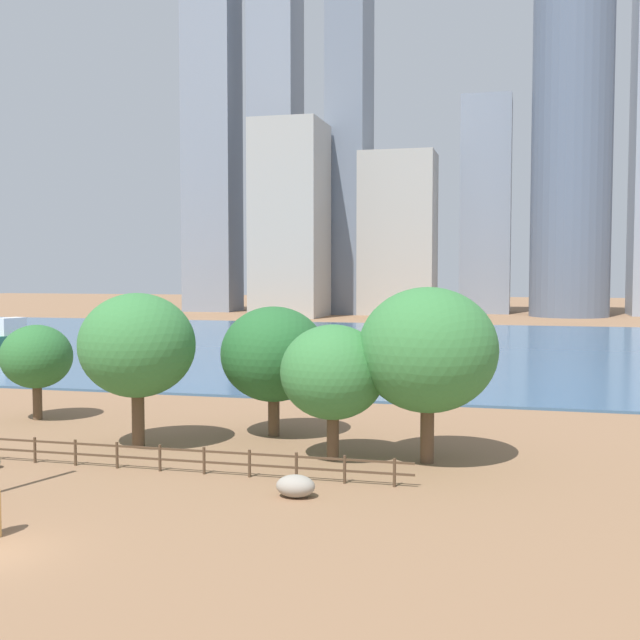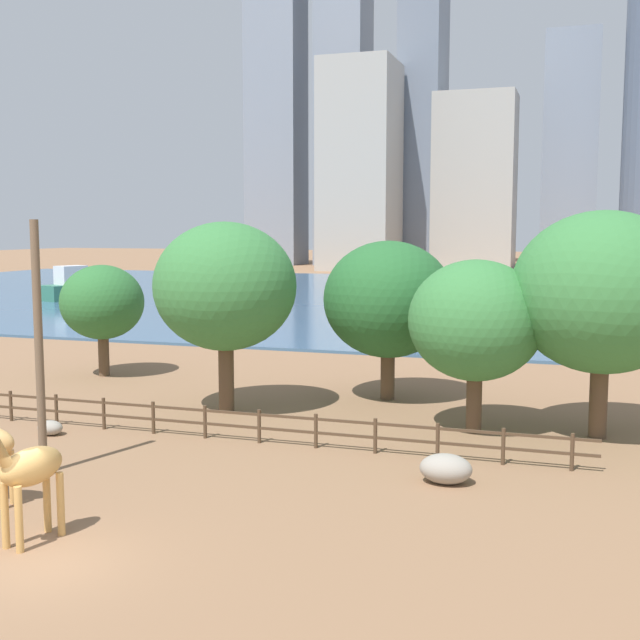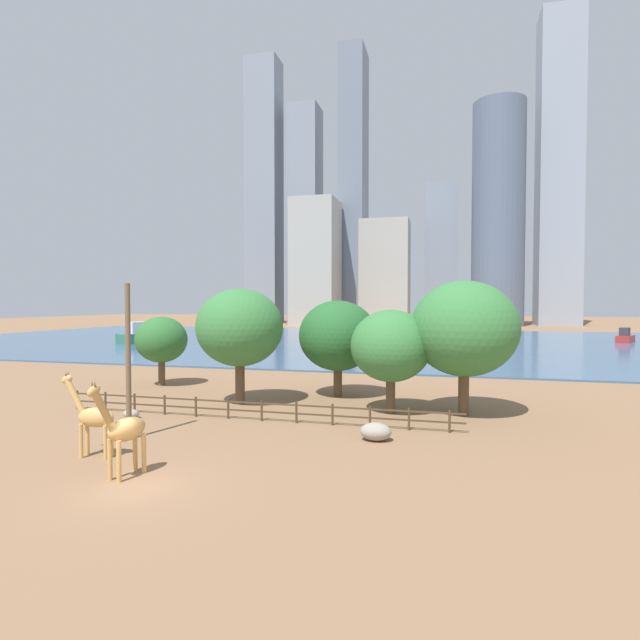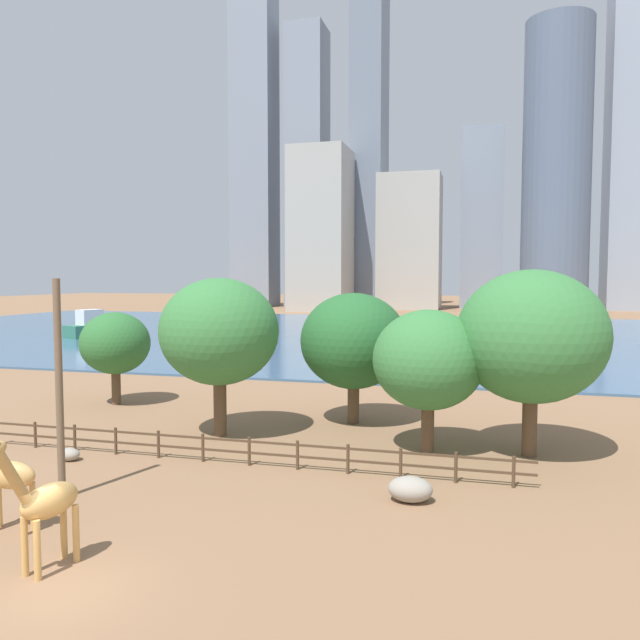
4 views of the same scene
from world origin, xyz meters
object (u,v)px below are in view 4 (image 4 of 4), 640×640
at_px(tree_center_broad, 428,360).
at_px(giraffe_companion, 45,502).
at_px(tree_left_large, 354,341).
at_px(utility_pole, 59,390).
at_px(tree_right_small, 115,343).
at_px(boat_ferry, 95,327).
at_px(boulder_by_pole, 69,454).
at_px(tree_left_small, 532,337).
at_px(boulder_near_fence, 410,489).
at_px(tree_right_tall, 219,332).
at_px(giraffe_tall, 6,474).

bearing_deg(tree_center_broad, giraffe_companion, -121.87).
xyz_separation_m(giraffe_companion, tree_left_large, (4.75, 20.28, 2.77)).
height_order(utility_pole, tree_right_small, utility_pole).
bearing_deg(tree_center_broad, boat_ferry, 137.82).
bearing_deg(boulder_by_pole, tree_right_small, 113.89).
xyz_separation_m(giraffe_companion, tree_right_small, (-11.71, 21.42, 2.06)).
distance_m(utility_pole, tree_left_small, 20.73).
bearing_deg(giraffe_companion, utility_pole, -133.36).
bearing_deg(boulder_near_fence, utility_pole, -166.51).
distance_m(boulder_near_fence, boulder_by_pole, 15.99).
height_order(utility_pole, tree_right_tall, tree_right_tall).
bearing_deg(tree_right_tall, giraffe_tall, -97.14).
bearing_deg(boulder_near_fence, boulder_by_pole, 175.76).
bearing_deg(boat_ferry, tree_right_small, -123.22).
bearing_deg(tree_right_small, giraffe_tall, -66.31).
bearing_deg(tree_left_large, tree_right_tall, -143.21).
distance_m(tree_center_broad, tree_left_small, 4.92).
bearing_deg(utility_pole, giraffe_companion, -56.23).
bearing_deg(tree_left_small, boat_ferry, 140.75).
bearing_deg(giraffe_companion, tree_right_small, -138.47).
relative_size(giraffe_tall, giraffe_companion, 0.95).
relative_size(giraffe_companion, utility_pole, 0.51).
relative_size(giraffe_companion, tree_left_large, 0.56).
xyz_separation_m(boulder_by_pole, tree_center_broad, (15.94, 5.74, 4.22)).
xyz_separation_m(giraffe_tall, tree_center_broad, (12.73, 13.17, 2.59)).
height_order(giraffe_companion, utility_pole, utility_pole).
distance_m(boulder_near_fence, tree_center_broad, 8.01).
height_order(giraffe_tall, tree_right_small, tree_right_small).
bearing_deg(giraffe_tall, tree_right_tall, -103.46).
bearing_deg(boulder_by_pole, boulder_near_fence, -4.24).
relative_size(giraffe_tall, tree_right_small, 0.66).
height_order(tree_center_broad, tree_right_small, tree_center_broad).
bearing_deg(utility_pole, boulder_by_pole, 124.41).
distance_m(giraffe_companion, tree_center_broad, 18.15).
height_order(tree_left_large, tree_right_small, tree_left_large).
height_order(boulder_by_pole, tree_right_tall, tree_right_tall).
distance_m(tree_left_small, tree_right_small, 26.57).
relative_size(boulder_by_pole, tree_left_large, 0.14).
height_order(boulder_near_fence, tree_left_large, tree_left_large).
xyz_separation_m(boulder_near_fence, tree_right_tall, (-11.04, 7.22, 5.12)).
distance_m(boulder_by_pole, tree_left_small, 22.29).
xyz_separation_m(giraffe_companion, utility_pole, (-3.50, 5.23, 2.20)).
bearing_deg(tree_right_small, boulder_near_fence, -31.64).
bearing_deg(utility_pole, tree_right_small, 116.90).
relative_size(boulder_near_fence, boat_ferry, 0.18).
relative_size(tree_right_tall, tree_right_small, 1.37).
distance_m(boulder_near_fence, boat_ferry, 72.87).
distance_m(giraffe_companion, tree_left_large, 21.01).
relative_size(giraffe_companion, tree_left_small, 0.48).
height_order(giraffe_tall, giraffe_companion, giraffe_companion).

